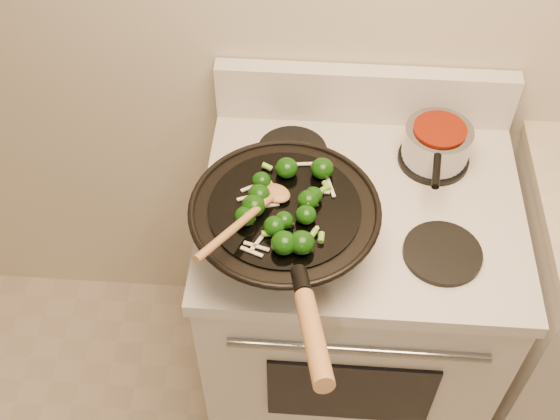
{
  "coord_description": "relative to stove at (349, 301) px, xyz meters",
  "views": [
    {
      "loc": [
        -0.21,
        0.05,
        2.21
      ],
      "look_at": [
        -0.28,
        1.03,
        1.03
      ],
      "focal_mm": 45.0,
      "sensor_mm": 36.0,
      "label": 1
    }
  ],
  "objects": [
    {
      "name": "stirfry",
      "position": [
        -0.18,
        -0.17,
        0.61
      ],
      "size": [
        0.21,
        0.28,
        0.05
      ],
      "color": "#0E3808",
      "rests_on": "wok"
    },
    {
      "name": "wooden_spoon",
      "position": [
        -0.24,
        -0.19,
        0.62
      ],
      "size": [
        0.18,
        0.28,
        0.09
      ],
      "color": "#AF7745",
      "rests_on": "wok"
    },
    {
      "name": "stove",
      "position": [
        0.0,
        0.0,
        0.0
      ],
      "size": [
        0.78,
        0.67,
        1.08
      ],
      "color": "white",
      "rests_on": "ground"
    },
    {
      "name": "wok",
      "position": [
        -0.18,
        -0.16,
        0.53
      ],
      "size": [
        0.42,
        0.69,
        0.27
      ],
      "color": "black",
      "rests_on": "stove"
    },
    {
      "name": "saucepan",
      "position": [
        0.18,
        0.15,
        0.51
      ],
      "size": [
        0.17,
        0.27,
        0.1
      ],
      "color": "#919298",
      "rests_on": "stove"
    }
  ]
}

